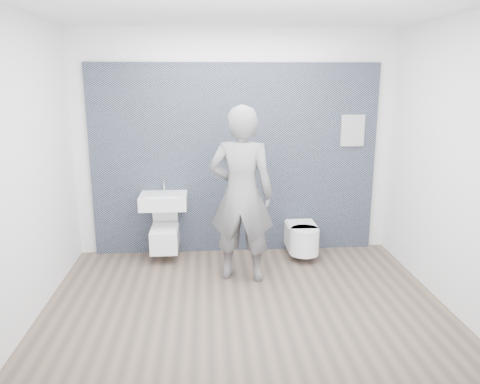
{
  "coord_description": "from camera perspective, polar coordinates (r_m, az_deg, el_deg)",
  "views": [
    {
      "loc": [
        -0.37,
        -4.36,
        2.23
      ],
      "look_at": [
        0.0,
        0.6,
        1.0
      ],
      "focal_mm": 35.0,
      "sensor_mm": 36.0,
      "label": 1
    }
  ],
  "objects": [
    {
      "name": "tile_wall",
      "position": [
        6.25,
        -0.59,
        -7.0
      ],
      "size": [
        3.6,
        0.06,
        2.4
      ],
      "primitive_type": "cube",
      "color": "black",
      "rests_on": "ground"
    },
    {
      "name": "toilet_rounded",
      "position": [
        5.95,
        7.62,
        -5.58
      ],
      "size": [
        0.36,
        0.62,
        0.33
      ],
      "color": "white",
      "rests_on": "ground"
    },
    {
      "name": "room_shell",
      "position": [
        4.4,
        0.58,
        7.49
      ],
      "size": [
        4.0,
        4.0,
        4.0
      ],
      "color": "white",
      "rests_on": "ground"
    },
    {
      "name": "washbasin",
      "position": [
        5.8,
        -9.3,
        -1.03
      ],
      "size": [
        0.57,
        0.43,
        0.43
      ],
      "color": "white",
      "rests_on": "ground"
    },
    {
      "name": "toilet_square",
      "position": [
        5.91,
        -9.14,
        -5.37
      ],
      "size": [
        0.33,
        0.48,
        0.63
      ],
      "color": "white",
      "rests_on": "ground"
    },
    {
      "name": "visitor",
      "position": [
        5.1,
        0.18,
        -0.34
      ],
      "size": [
        0.79,
        0.61,
        1.95
      ],
      "primitive_type": "imported",
      "rotation": [
        0.0,
        0.0,
        2.93
      ],
      "color": "slate",
      "rests_on": "ground"
    },
    {
      "name": "info_placard",
      "position": [
        6.47,
        12.78,
        -6.63
      ],
      "size": [
        0.3,
        0.03,
        0.39
      ],
      "primitive_type": "cube",
      "color": "silver",
      "rests_on": "ground"
    },
    {
      "name": "ground",
      "position": [
        4.91,
        0.53,
        -13.11
      ],
      "size": [
        4.0,
        4.0,
        0.0
      ],
      "primitive_type": "plane",
      "color": "brown",
      "rests_on": "ground"
    }
  ]
}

